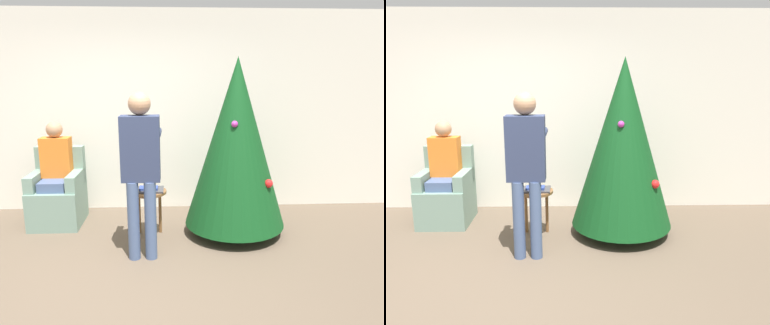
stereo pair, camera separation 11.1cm
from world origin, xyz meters
The scene contains 9 objects.
ground_plane centered at (0.00, 0.00, 0.00)m, with size 14.00×14.00×0.00m, color brown.
wall_back centered at (0.00, 2.23, 1.35)m, with size 8.00×0.06×2.70m.
christmas_tree centered at (1.15, 1.27, 1.09)m, with size 1.17×1.17×2.05m.
armchair centered at (-1.03, 1.68, 0.35)m, with size 0.61×0.64×0.96m.
person_seated centered at (-1.03, 1.65, 0.72)m, with size 0.36×0.46×1.30m.
person_standing centered at (0.11, 0.70, 1.01)m, with size 0.41×0.57×1.69m.
side_stool centered at (0.14, 1.22, 0.46)m, with size 0.41×0.41×0.55m.
laptop centered at (0.14, 1.22, 0.56)m, with size 0.34×0.25×0.02m.
book centered at (0.14, 1.22, 0.58)m, with size 0.21×0.14×0.02m.
Camera 2 is at (0.54, -2.93, 1.85)m, focal length 35.00 mm.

